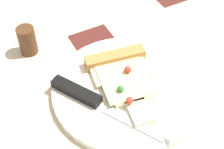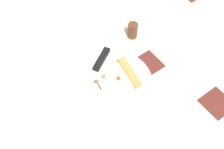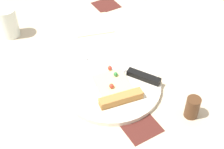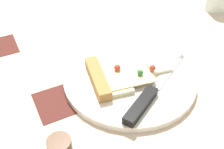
{
  "view_description": "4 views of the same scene",
  "coord_description": "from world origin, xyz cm",
  "px_view_note": "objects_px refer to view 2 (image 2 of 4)",
  "views": [
    {
      "loc": [
        -15.59,
        -32.85,
        49.77
      ],
      "look_at": [
        4.39,
        5.13,
        3.16
      ],
      "focal_mm": 54.81,
      "sensor_mm": 36.0,
      "label": 1
    },
    {
      "loc": [
        46.31,
        -26.23,
        77.21
      ],
      "look_at": [
        4.58,
        4.21,
        2.5
      ],
      "focal_mm": 44.39,
      "sensor_mm": 36.0,
      "label": 2
    },
    {
      "loc": [
        38.44,
        57.07,
        64.81
      ],
      "look_at": [
        5.41,
        1.49,
        4.06
      ],
      "focal_mm": 50.93,
      "sensor_mm": 36.0,
      "label": 3
    },
    {
      "loc": [
        -30.97,
        25.33,
        38.95
      ],
      "look_at": [
        6.86,
        6.24,
        2.59
      ],
      "focal_mm": 43.54,
      "sensor_mm": 36.0,
      "label": 4
    }
  ],
  "objects_px": {
    "pizza_slice": "(117,78)",
    "knife": "(96,69)",
    "pepper_shaker": "(133,30)",
    "plate": "(110,83)",
    "napkin": "(11,111)"
  },
  "relations": [
    {
      "from": "pizza_slice",
      "to": "knife",
      "type": "distance_m",
      "value": 0.08
    },
    {
      "from": "pizza_slice",
      "to": "napkin",
      "type": "distance_m",
      "value": 0.35
    },
    {
      "from": "plate",
      "to": "knife",
      "type": "xyz_separation_m",
      "value": [
        -0.07,
        -0.01,
        0.01
      ]
    },
    {
      "from": "pizza_slice",
      "to": "knife",
      "type": "bearing_deg",
      "value": 36.81
    },
    {
      "from": "pepper_shaker",
      "to": "pizza_slice",
      "type": "bearing_deg",
      "value": -52.11
    },
    {
      "from": "pizza_slice",
      "to": "knife",
      "type": "relative_size",
      "value": 0.85
    },
    {
      "from": "knife",
      "to": "pepper_shaker",
      "type": "distance_m",
      "value": 0.21
    },
    {
      "from": "plate",
      "to": "knife",
      "type": "bearing_deg",
      "value": -170.51
    },
    {
      "from": "plate",
      "to": "pizza_slice",
      "type": "distance_m",
      "value": 0.03
    },
    {
      "from": "pizza_slice",
      "to": "knife",
      "type": "height_order",
      "value": "pizza_slice"
    },
    {
      "from": "plate",
      "to": "pepper_shaker",
      "type": "bearing_deg",
      "value": 123.22
    },
    {
      "from": "knife",
      "to": "napkin",
      "type": "distance_m",
      "value": 0.3
    },
    {
      "from": "knife",
      "to": "pepper_shaker",
      "type": "xyz_separation_m",
      "value": [
        -0.06,
        0.2,
        0.01
      ]
    },
    {
      "from": "plate",
      "to": "knife",
      "type": "relative_size",
      "value": 1.29
    },
    {
      "from": "plate",
      "to": "pepper_shaker",
      "type": "relative_size",
      "value": 4.55
    }
  ]
}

